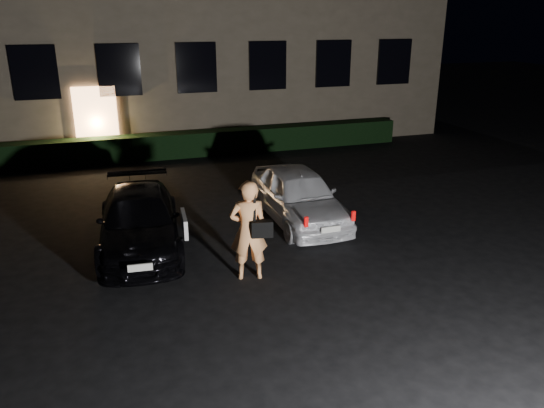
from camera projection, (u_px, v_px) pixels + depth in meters
name	position (u px, v px, depth m)	size (l,w,h in m)	color
ground	(317.00, 291.00, 9.63)	(80.00, 80.00, 0.00)	black
hedge	(202.00, 143.00, 18.87)	(15.00, 0.70, 0.85)	black
sedan	(139.00, 221.00, 11.29)	(2.01, 4.28, 1.19)	black
hatch	(299.00, 195.00, 12.72)	(1.55, 3.82, 1.30)	white
man	(249.00, 230.00, 9.81)	(0.81, 0.59, 1.94)	#FFA864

